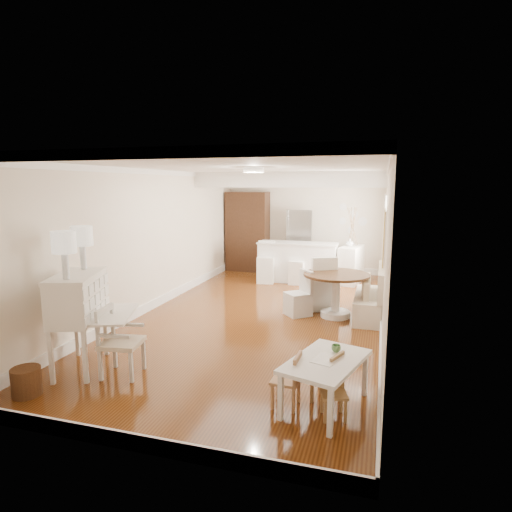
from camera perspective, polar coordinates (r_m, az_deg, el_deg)
The scene contains 20 objects.
room at distance 8.32m, azimuth 1.59°, elevation 5.90°, with size 9.00×9.04×2.82m.
secretary_bureau at distance 6.32m, azimuth -22.52°, elevation -8.10°, with size 1.04×1.06×1.33m, color white.
gustavian_armchair at distance 5.99m, azimuth -17.47°, elevation -10.81°, with size 0.53×0.53×0.92m, color beige.
wicker_basket at distance 5.99m, azimuth -28.29°, elevation -14.53°, with size 0.34×0.34×0.34m, color #55321A.
kids_table at distance 5.08m, azimuth 9.22°, elevation -16.42°, with size 0.68×1.14×0.57m, color white.
kids_chair_a at distance 5.04m, azimuth 4.00°, elevation -16.10°, with size 0.31×0.31×0.64m, color #AC794E.
kids_chair_b at distance 5.18m, azimuth 9.37°, elevation -15.58°, with size 0.30×0.30×0.62m, color #9A7446.
kids_chair_c at distance 4.89m, azimuth 10.33°, elevation -17.53°, with size 0.27×0.27×0.57m, color #AD844E.
banquette at distance 8.44m, azimuth 14.81°, elevation -4.61°, with size 0.52×1.60×0.98m, color silver.
dining_table at distance 8.30m, azimuth 10.59°, elevation -5.17°, with size 1.24×1.24×0.85m, color #4D2E18.
slip_chair_near at distance 8.30m, azimuth 5.62°, elevation -4.94°, with size 0.41×0.43×0.87m, color silver.
slip_chair_far at distance 8.80m, azimuth 8.54°, elevation -3.46°, with size 0.52×0.54×1.09m, color white.
breakfast_counter at distance 11.18m, azimuth 5.54°, elevation -0.82°, with size 2.05×0.65×1.03m, color white.
bar_stool_left at distance 11.01m, azimuth 1.32°, elevation -0.83°, with size 0.43×0.43×1.07m, color white.
bar_stool_right at distance 10.91m, azimuth 5.53°, elevation -1.28°, with size 0.38×0.38×0.95m, color white.
pantry_cabinet at distance 12.54m, azimuth -1.12°, elevation 3.27°, with size 1.20×0.60×2.30m, color #381E11.
fridge at distance 12.10m, azimuth 7.45°, elevation 1.78°, with size 0.75×0.65×1.80m, color silver.
sideboard at distance 11.24m, azimuth 12.56°, elevation -1.14°, with size 0.44×1.00×0.95m, color silver.
pencil_cup at distance 5.18m, azimuth 10.63°, elevation -12.01°, with size 0.11×0.11×0.09m, color #5D9556.
branch_vase at distance 11.17m, azimuth 12.39°, elevation 1.80°, with size 0.19×0.19×0.20m, color silver.
Camera 1 is at (2.18, -7.70, 2.49)m, focal length 30.00 mm.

